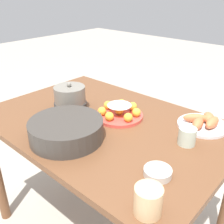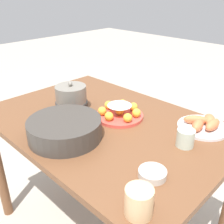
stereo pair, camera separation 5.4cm
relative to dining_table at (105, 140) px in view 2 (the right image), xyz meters
The scene contains 8 objects.
dining_table is the anchor object (origin of this frame).
cake_plate 0.17m from the dining_table, 106.76° to the right, with size 0.25×0.25×0.08m.
serving_bowl 0.29m from the dining_table, 87.66° to the left, with size 0.33×0.33×0.09m.
sauce_bowl 0.48m from the dining_table, 157.77° to the left, with size 0.10×0.10×0.03m.
seafood_platter 0.50m from the dining_table, 145.21° to the right, with size 0.24×0.24×0.06m.
cup_near 0.44m from the dining_table, 168.35° to the right, with size 0.08×0.08×0.08m.
cup_far 0.63m from the dining_table, 145.79° to the left, with size 0.09×0.09×0.09m.
warming_pot 0.29m from the dining_table, ahead, with size 0.18×0.18×0.16m.
Camera 2 is at (-0.85, 0.81, 1.40)m, focal length 42.00 mm.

